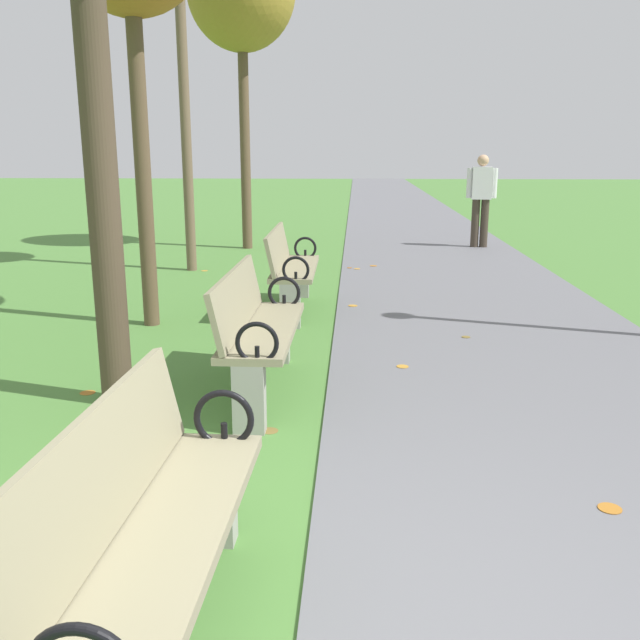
{
  "coord_description": "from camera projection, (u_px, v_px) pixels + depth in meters",
  "views": [
    {
      "loc": [
        0.19,
        -2.0,
        1.74
      ],
      "look_at": [
        -0.05,
        2.78,
        0.55
      ],
      "focal_mm": 38.82,
      "sensor_mm": 36.0,
      "label": 1
    }
  ],
  "objects": [
    {
      "name": "scattered_leaves",
      "position": [
        330.0,
        318.0,
        7.22
      ],
      "size": [
        3.6,
        7.33,
        0.02
      ],
      "color": "#BC842D",
      "rests_on": "ground"
    },
    {
      "name": "park_bench_3",
      "position": [
        291.0,
        267.0,
        7.51
      ],
      "size": [
        0.49,
        1.6,
        0.9
      ],
      "color": "gray",
      "rests_on": "ground"
    },
    {
      "name": "park_bench_1",
      "position": [
        144.0,
        533.0,
        2.32
      ],
      "size": [
        0.51,
        1.61,
        0.9
      ],
      "color": "gray",
      "rests_on": "ground"
    },
    {
      "name": "park_bench_2",
      "position": [
        257.0,
        328.0,
        4.97
      ],
      "size": [
        0.48,
        1.6,
        0.9
      ],
      "color": "gray",
      "rests_on": "ground"
    },
    {
      "name": "pedestrian_walking",
      "position": [
        481.0,
        196.0,
        12.24
      ],
      "size": [
        0.53,
        0.25,
        1.62
      ],
      "color": "#3D3328",
      "rests_on": "paved_walkway"
    },
    {
      "name": "paved_walkway",
      "position": [
        402.0,
        211.0,
        19.74
      ],
      "size": [
        3.02,
        44.0,
        0.02
      ],
      "primitive_type": "cube",
      "color": "slate",
      "rests_on": "ground"
    }
  ]
}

